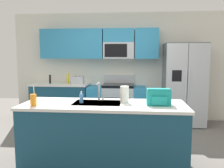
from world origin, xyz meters
name	(u,v)px	position (x,y,z in m)	size (l,w,h in m)	color
ground_plane	(109,151)	(0.00, 0.00, 0.00)	(9.00, 9.00, 0.00)	#66605B
kitchen_wall_unit	(112,60)	(-0.14, 2.08, 1.47)	(5.20, 0.43, 2.60)	silver
back_counter	(61,102)	(-1.38, 1.80, 0.45)	(1.37, 0.63, 0.90)	navy
range_oven	(117,103)	(-0.01, 1.80, 0.44)	(1.36, 0.61, 1.10)	#B7BABF
refrigerator	(184,84)	(1.52, 1.73, 0.93)	(0.90, 0.76, 1.85)	#4C4F54
island_counter	(104,134)	(-0.02, -0.46, 0.45)	(2.32, 0.84, 0.90)	navy
toaster	(78,80)	(-0.93, 1.75, 0.99)	(0.28, 0.16, 0.18)	#B7BABF
pepper_mill	(50,79)	(-1.63, 1.80, 1.01)	(0.05, 0.05, 0.21)	black
bottle_yellow	(68,79)	(-1.20, 1.85, 1.02)	(0.06, 0.06, 0.24)	yellow
sink_faucet	(99,90)	(-0.12, -0.27, 1.07)	(0.08, 0.22, 0.28)	#B7BABF
drink_cup_orange	(33,100)	(-0.95, -0.71, 0.98)	(0.08, 0.08, 0.28)	orange
soap_dispenser	(81,98)	(-0.35, -0.46, 0.97)	(0.06, 0.06, 0.17)	#4C8CD8
paper_towel_roll	(124,94)	(0.27, -0.38, 1.02)	(0.12, 0.12, 0.24)	white
backpack	(159,97)	(0.74, -0.49, 1.02)	(0.32, 0.22, 0.23)	teal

